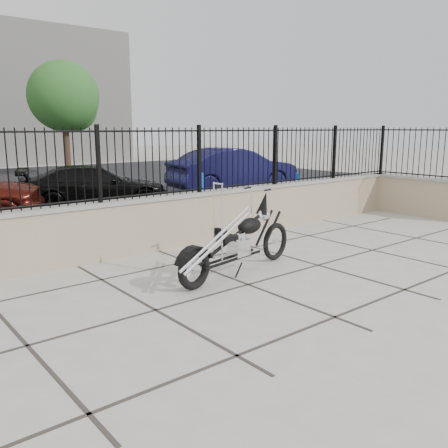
% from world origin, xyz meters
% --- Properties ---
extents(ground_plane, '(90.00, 90.00, 0.00)m').
position_xyz_m(ground_plane, '(0.00, 0.00, 0.00)').
color(ground_plane, '#99968E').
rests_on(ground_plane, ground).
extents(parking_lot, '(30.00, 30.00, 0.00)m').
position_xyz_m(parking_lot, '(0.00, 12.50, 0.00)').
color(parking_lot, black).
rests_on(parking_lot, ground).
extents(retaining_wall, '(14.00, 0.36, 0.96)m').
position_xyz_m(retaining_wall, '(0.00, 2.50, 0.48)').
color(retaining_wall, gray).
rests_on(retaining_wall, ground_plane).
extents(wall_return, '(0.36, 2.50, 0.96)m').
position_xyz_m(wall_return, '(6.85, 1.30, 0.48)').
color(wall_return, gray).
rests_on(wall_return, ground_plane).
extents(iron_fence, '(14.00, 0.08, 1.20)m').
position_xyz_m(iron_fence, '(0.00, 2.50, 1.56)').
color(iron_fence, black).
rests_on(iron_fence, retaining_wall).
extents(fence_return, '(0.08, 2.30, 1.20)m').
position_xyz_m(fence_return, '(6.85, 1.30, 1.56)').
color(fence_return, black).
rests_on(fence_return, wall_return).
extents(chopper_motorcycle, '(2.44, 0.85, 1.44)m').
position_xyz_m(chopper_motorcycle, '(0.19, 0.48, 0.72)').
color(chopper_motorcycle, black).
rests_on(chopper_motorcycle, ground_plane).
extents(car_black, '(4.26, 2.87, 1.14)m').
position_xyz_m(car_black, '(1.19, 7.60, 0.57)').
color(car_black, black).
rests_on(car_black, parking_lot).
extents(car_blue, '(4.68, 2.20, 1.48)m').
position_xyz_m(car_blue, '(6.25, 7.68, 0.74)').
color(car_blue, '#0F0F37').
rests_on(car_blue, parking_lot).
extents(bollard_b, '(0.14, 0.14, 1.06)m').
position_xyz_m(bollard_b, '(2.70, 4.75, 0.53)').
color(bollard_b, '#0C24BF').
rests_on(bollard_b, ground_plane).
extents(bollard_c, '(0.14, 0.14, 0.90)m').
position_xyz_m(bollard_c, '(5.77, 4.35, 0.45)').
color(bollard_c, blue).
rests_on(bollard_c, ground_plane).
extents(tree_right, '(3.09, 3.09, 5.21)m').
position_xyz_m(tree_right, '(3.89, 16.53, 3.65)').
color(tree_right, '#382619').
rests_on(tree_right, ground_plane).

